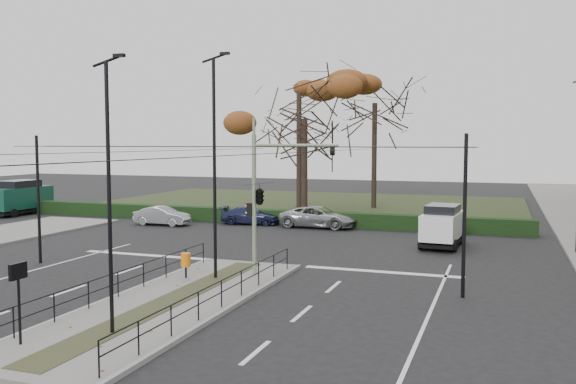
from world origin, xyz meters
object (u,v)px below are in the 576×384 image
at_px(litter_bin, 186,260).
at_px(white_van, 442,225).
at_px(bare_tree_center, 375,111).
at_px(parked_car_fourth, 319,217).
at_px(parked_car_third, 251,215).
at_px(rust_tree, 299,93).
at_px(traffic_light, 262,193).
at_px(bare_tree_near, 305,126).
at_px(info_panel, 18,280).
at_px(streetlamp_median_near, 110,194).
at_px(parked_car_second, 162,216).
at_px(green_van, 20,197).
at_px(streetlamp_median_far, 215,165).

distance_m(litter_bin, white_van, 15.09).
bearing_deg(bare_tree_center, parked_car_fourth, -95.13).
relative_size(parked_car_third, rust_tree, 0.32).
height_order(traffic_light, bare_tree_near, bare_tree_near).
xyz_separation_m(info_panel, parked_car_fourth, (0.85, 25.87, -1.20)).
bearing_deg(info_panel, streetlamp_median_near, 43.35).
distance_m(litter_bin, parked_car_second, 17.62).
bearing_deg(rust_tree, info_panel, -83.47).
bearing_deg(streetlamp_median_near, bare_tree_near, 95.80).
distance_m(traffic_light, rust_tree, 27.95).
distance_m(parked_car_second, rust_tree, 17.17).
relative_size(parked_car_third, bare_tree_center, 0.35).
xyz_separation_m(traffic_light, bare_tree_center, (-0.94, 28.02, 4.81)).
relative_size(litter_bin, parked_car_third, 0.24).
relative_size(litter_bin, streetlamp_median_near, 0.13).
relative_size(green_van, rust_tree, 0.43).
bearing_deg(green_van, white_van, -7.42).
xyz_separation_m(info_panel, bare_tree_near, (-0.88, 28.03, 4.90)).
xyz_separation_m(parked_car_third, bare_tree_near, (3.23, 2.14, 6.21)).
xyz_separation_m(parked_car_fourth, white_van, (8.51, -5.01, 0.49)).
bearing_deg(parked_car_fourth, bare_tree_center, -3.44).
xyz_separation_m(info_panel, green_van, (-23.58, 25.14, -0.52)).
bearing_deg(bare_tree_center, rust_tree, -164.15).
xyz_separation_m(parked_car_second, parked_car_third, (5.55, 2.49, -0.03)).
xyz_separation_m(streetlamp_median_far, white_van, (7.94, 11.63, -3.56)).
height_order(parked_car_third, parked_car_fourth, parked_car_fourth).
height_order(white_van, bare_tree_near, bare_tree_near).
relative_size(green_van, bare_tree_center, 0.47).
distance_m(litter_bin, parked_car_fourth, 17.05).
height_order(traffic_light, streetlamp_median_near, streetlamp_median_near).
bearing_deg(parked_car_second, green_van, 81.21).
height_order(bare_tree_center, bare_tree_near, bare_tree_center).
distance_m(traffic_light, bare_tree_near, 18.22).
distance_m(traffic_light, litter_bin, 4.15).
xyz_separation_m(info_panel, bare_tree_center, (1.98, 38.54, 6.45)).
distance_m(streetlamp_median_far, bare_tree_center, 29.54).
distance_m(streetlamp_median_near, parked_car_second, 24.81).
relative_size(litter_bin, parked_car_fourth, 0.20).
distance_m(streetlamp_median_near, white_van, 20.81).
bearing_deg(litter_bin, white_van, 52.85).
relative_size(white_van, rust_tree, 0.34).
bearing_deg(streetlamp_median_far, bare_tree_center, 88.88).
relative_size(traffic_light, info_panel, 2.59).
xyz_separation_m(streetlamp_median_far, rust_tree, (-5.62, 27.56, 5.15)).
relative_size(streetlamp_median_far, parked_car_third, 2.17).
height_order(parked_car_second, parked_car_fourth, parked_car_fourth).
bearing_deg(parked_car_fourth, streetlamp_median_near, -176.07).
height_order(traffic_light, bare_tree_center, bare_tree_center).
bearing_deg(parked_car_fourth, bare_tree_near, 40.20).
bearing_deg(info_panel, bare_tree_center, 87.06).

